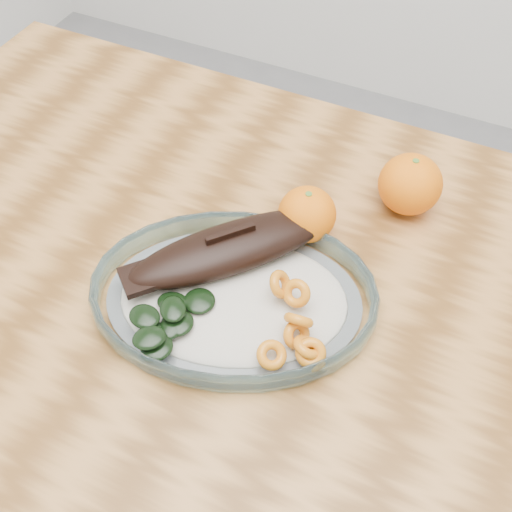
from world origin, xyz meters
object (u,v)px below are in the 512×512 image
object	(u,v)px
orange_left	(307,214)
orange_right	(410,184)
dining_table	(240,349)
plated_meal	(233,292)

from	to	relation	value
orange_left	orange_right	xyz separation A→B (m)	(0.10, 0.10, 0.00)
orange_left	orange_right	distance (m)	0.14
dining_table	plated_meal	xyz separation A→B (m)	(-0.01, 0.00, 0.12)
dining_table	orange_right	size ratio (longest dim) A/B	14.82
orange_right	orange_left	bearing A→B (deg)	-134.89
orange_right	plated_meal	bearing A→B (deg)	-120.15
dining_table	orange_left	bearing A→B (deg)	77.84
plated_meal	orange_left	bearing A→B (deg)	55.36
dining_table	plated_meal	distance (m)	0.12
plated_meal	orange_right	xyz separation A→B (m)	(0.14, 0.23, 0.02)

